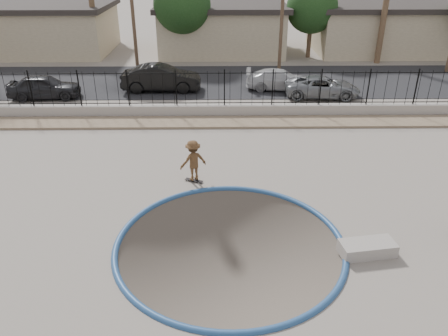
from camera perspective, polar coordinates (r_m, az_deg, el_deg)
ground at (r=25.43m, az=-0.01°, el=5.84°), size 120.00×120.00×2.20m
bowl_pit at (r=13.42m, az=0.77°, el=-9.97°), size 6.84×6.84×1.80m
coping_ring at (r=13.42m, az=0.77°, el=-9.97°), size 7.04×7.04×0.20m
rock_strip at (r=22.40m, az=0.09°, el=6.02°), size 42.00×1.60×0.11m
retaining_wall at (r=23.35m, az=0.05°, el=7.54°), size 42.00×0.45×0.60m
fence at (r=22.98m, az=0.05°, el=10.37°), size 40.00×0.04×1.80m
street at (r=29.83m, az=-0.14°, el=11.31°), size 90.00×8.00×0.04m
house_west at (r=41.39m, az=-22.53°, el=16.57°), size 11.60×8.60×3.90m
house_center at (r=38.70m, az=-0.32°, el=17.91°), size 10.60×8.60×3.90m
house_east at (r=41.27m, az=20.45°, el=16.88°), size 12.60×8.60×3.90m
utility_pole_left at (r=31.42m, az=-11.94°, el=20.29°), size 1.70×0.24×9.00m
street_tree_left at (r=35.04m, az=-5.51°, el=20.50°), size 4.32×4.32×6.36m
street_tree_mid at (r=36.71m, az=11.41°, el=19.86°), size 3.96×3.96×5.83m
skater at (r=16.44m, az=-4.02°, el=0.67°), size 1.19×0.97×1.60m
skateboard at (r=16.78m, az=-3.94°, el=-1.62°), size 0.72×0.44×0.06m
concrete_ledge at (r=13.60m, az=18.20°, el=-9.94°), size 1.69×0.93×0.40m
car_a at (r=28.09m, az=-22.42°, el=9.82°), size 4.18×1.92×1.39m
car_b at (r=27.73m, az=-8.19°, el=11.57°), size 4.81×1.69×1.58m
car_c at (r=28.00m, az=7.32°, el=11.39°), size 4.34×2.02×1.22m
car_d at (r=26.91m, az=12.70°, el=10.31°), size 4.52×2.32×1.22m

